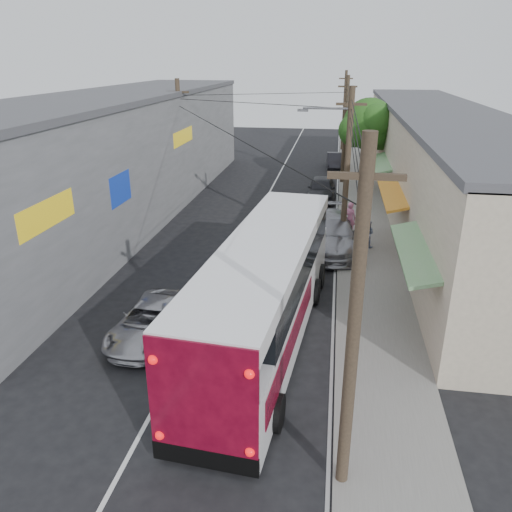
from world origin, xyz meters
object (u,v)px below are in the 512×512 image
Objects in this scene: coach_bus at (267,289)px; pedestrian_near at (350,218)px; jeepney at (151,321)px; parked_car_far at (335,161)px; parked_car_mid at (322,189)px; parked_suv at (331,233)px; pedestrian_far at (367,234)px.

pedestrian_near is (3.02, 11.36, -0.87)m from coach_bus.
jeepney is 30.64m from parked_car_far.
coach_bus is 11.79m from pedestrian_near.
jeepney is 20.01m from parked_car_mid.
parked_car_mid is 1.13× the size of parked_car_far.
coach_bus reaches higher than jeepney.
parked_car_mid is 7.58m from pedestrian_near.
coach_bus is 2.81× the size of parked_car_mid.
parked_suv reaches higher than parked_car_far.
parked_car_far is at bearing 81.98° from jeepney.
coach_bus is at bearing 100.07° from pedestrian_near.
jeepney is at bearing -166.61° from coach_bus.
pedestrian_far is at bearing 55.33° from jeepney.
jeepney is at bearing -104.85° from parked_car_mid.
jeepney is 12.78m from pedestrian_far.
parked_suv is at bearing 82.43° from coach_bus.
parked_car_far is (0.80, 10.72, -0.11)m from parked_car_mid.
jeepney is 11.41m from parked_suv.
coach_bus is at bearing 11.72° from jeepney.
jeepney is (-3.98, -0.59, -1.27)m from coach_bus.
coach_bus is at bearing -109.54° from parked_suv.
jeepney is at bearing -128.78° from parked_suv.
pedestrian_near is at bearing 80.08° from coach_bus.
pedestrian_near reaches higher than jeepney.
pedestrian_near is at bearing 59.17° from parked_suv.
pedestrian_near is (7.00, 11.96, 0.40)m from jeepney.
parked_suv is (2.02, 9.11, -1.00)m from coach_bus.
jeepney is 2.47× the size of pedestrian_near.
pedestrian_far is at bearing 4.49° from parked_suv.
pedestrian_far is (1.85, 0.38, -0.07)m from parked_suv.
parked_suv is 1.52× the size of parked_car_far.
parked_car_far is (6.00, 30.04, 0.05)m from jeepney.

